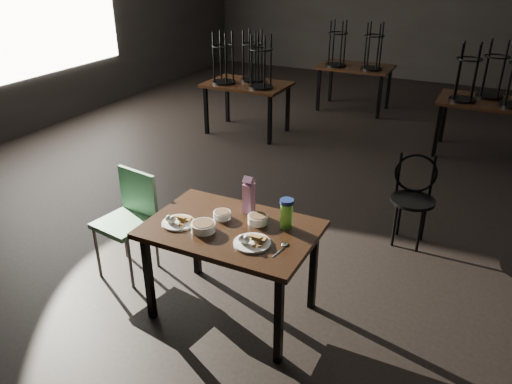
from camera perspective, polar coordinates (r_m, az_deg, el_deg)
The scene contains 14 objects.
main_table at distance 3.57m, azimuth -2.85°, elevation -5.11°, with size 1.20×0.80×0.75m.
plate_left at distance 3.60m, azimuth -8.93°, elevation -3.30°, with size 0.24×0.24×0.08m.
plate_right at distance 3.32m, azimuth -0.50°, elevation -5.65°, with size 0.25×0.25×0.08m.
bowl_near at distance 3.64m, azimuth -3.90°, elevation -2.59°, with size 0.13×0.13×0.05m.
bowl_far at distance 3.57m, azimuth 0.20°, elevation -3.10°, with size 0.15×0.15×0.06m.
bowl_big at distance 3.49m, azimuth -6.06°, elevation -3.95°, with size 0.17×0.17×0.06m.
juice_carton at distance 3.66m, azimuth -0.83°, elevation -0.45°, with size 0.07×0.07×0.29m.
water_bottle at distance 3.48m, azimuth 3.51°, elevation -2.43°, with size 0.13×0.13×0.22m.
spoon at distance 3.32m, azimuth 3.18°, elevation -6.11°, with size 0.05×0.21×0.01m.
bentwood_chair at distance 4.81m, azimuth 17.56°, elevation -0.04°, with size 0.42×0.42×0.84m.
school_chair at distance 4.28m, azimuth -14.24°, elevation -2.43°, with size 0.47×0.47×0.89m.
bg_table_left at distance 7.42m, azimuth -1.09°, elevation 12.52°, with size 1.20×0.80×1.48m.
bg_table_right at distance 7.18m, azimuth 25.01°, elevation 9.64°, with size 1.20×0.80×1.48m.
bg_table_far at distance 8.72m, azimuth 11.26°, elevation 13.92°, with size 1.20×0.80×1.48m.
Camera 1 is at (1.25, -4.95, 2.52)m, focal length 35.00 mm.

